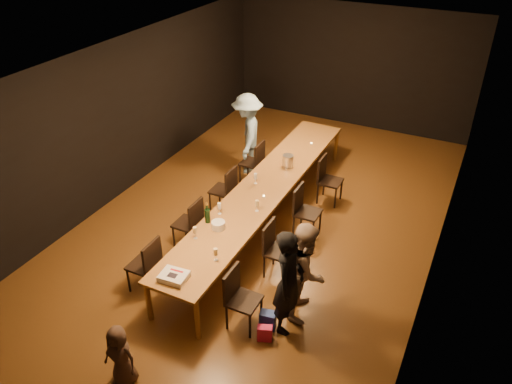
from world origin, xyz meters
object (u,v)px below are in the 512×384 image
at_px(chair_left_3, 252,162).
at_px(woman_tan, 306,269).
at_px(birthday_cake, 174,276).
at_px(woman_birthday, 289,282).
at_px(chair_right_1, 280,251).
at_px(plate_stack, 218,225).
at_px(ice_bucket, 288,161).
at_px(chair_right_2, 308,212).
at_px(man_blue, 247,134).
at_px(chair_left_0, 144,264).
at_px(chair_left_1, 187,223).
at_px(table, 264,189).
at_px(champagne_bottle, 207,212).
at_px(child, 120,356).
at_px(chair_right_3, 330,181).
at_px(chair_left_2, 223,189).
at_px(chair_right_0, 244,300).

bearing_deg(chair_left_3, woman_tan, -141.57).
bearing_deg(birthday_cake, woman_birthday, 16.64).
bearing_deg(chair_left_3, chair_right_1, -144.69).
xyz_separation_m(plate_stack, ice_bucket, (0.18, 2.33, 0.06)).
height_order(chair_right_2, man_blue, man_blue).
bearing_deg(woman_birthday, ice_bucket, 22.83).
bearing_deg(chair_left_0, chair_left_1, 0.00).
xyz_separation_m(chair_right_2, birthday_cake, (-0.90, -2.72, 0.33)).
relative_size(chair_left_3, woman_tan, 0.62).
xyz_separation_m(table, champagne_bottle, (-0.33, -1.36, 0.23)).
height_order(chair_right_2, woman_birthday, woman_birthday).
height_order(man_blue, child, man_blue).
bearing_deg(ice_bucket, champagne_bottle, -100.43).
bearing_deg(chair_right_1, chair_right_3, 180.00).
xyz_separation_m(chair_right_2, child, (-0.91, -3.90, -0.01)).
distance_m(chair_left_2, chair_left_3, 1.20).
xyz_separation_m(chair_right_3, chair_left_0, (-1.70, -3.60, 0.00)).
relative_size(chair_left_2, woman_tan, 0.62).
height_order(chair_left_3, birthday_cake, chair_left_3).
bearing_deg(chair_left_2, chair_left_3, 0.00).
bearing_deg(chair_right_2, ice_bucket, -139.14).
relative_size(chair_right_0, chair_right_1, 1.00).
relative_size(child, ice_bucket, 3.90).
bearing_deg(plate_stack, chair_left_2, 117.63).
distance_m(table, ice_bucket, 0.91).
bearing_deg(ice_bucket, chair_left_0, -105.81).
distance_m(chair_right_2, chair_left_3, 2.08).
xyz_separation_m(chair_right_1, chair_right_3, (0.00, 2.40, 0.00)).
bearing_deg(chair_right_1, child, -18.73).
bearing_deg(champagne_bottle, chair_left_0, -116.51).
distance_m(chair_right_1, champagne_bottle, 1.28).
height_order(chair_right_1, birthday_cake, chair_right_1).
height_order(table, champagne_bottle, champagne_bottle).
distance_m(woman_birthday, woman_tan, 0.41).
distance_m(man_blue, ice_bucket, 1.43).
xyz_separation_m(chair_right_1, chair_right_2, (0.00, 1.20, 0.00)).
distance_m(child, birthday_cake, 1.22).
distance_m(chair_right_0, woman_tan, 0.96).
bearing_deg(woman_birthday, champagne_bottle, 65.11).
height_order(chair_right_2, chair_left_3, same).
bearing_deg(table, chair_right_0, -70.50).
bearing_deg(woman_tan, champagne_bottle, 67.42).
bearing_deg(woman_tan, child, 133.45).
relative_size(woman_tan, man_blue, 0.87).
relative_size(chair_right_1, champagne_bottle, 2.55).
relative_size(table, ice_bucket, 25.88).
relative_size(chair_right_1, ice_bucket, 4.01).
bearing_deg(chair_right_0, plate_stack, -135.43).
xyz_separation_m(woman_birthday, champagne_bottle, (-1.73, 0.78, 0.13)).
height_order(chair_right_0, child, chair_right_0).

